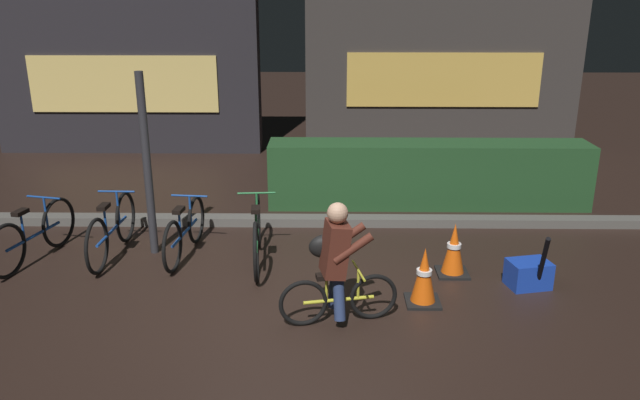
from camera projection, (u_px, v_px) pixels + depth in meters
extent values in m
plane|color=black|center=(301.00, 297.00, 6.64)|extent=(40.00, 40.00, 0.00)
cube|color=#56544F|center=(307.00, 221.00, 8.71)|extent=(12.00, 0.24, 0.12)
cube|color=#214723|center=(428.00, 174.00, 9.41)|extent=(4.80, 0.70, 0.97)
cube|color=#262328|center=(123.00, 35.00, 12.12)|extent=(5.29, 0.50, 4.64)
cube|color=#F2D172|center=(123.00, 84.00, 12.16)|extent=(3.70, 0.04, 1.10)
cube|color=#383330|center=(444.00, 37.00, 12.73)|extent=(5.68, 0.50, 4.46)
cube|color=#E5B751|center=(444.00, 80.00, 12.74)|extent=(3.97, 0.04, 1.10)
cylinder|color=#2D2D33|center=(147.00, 166.00, 7.45)|extent=(0.10, 0.10, 2.25)
torus|color=black|center=(59.00, 222.00, 7.90)|extent=(0.18, 0.64, 0.64)
torus|color=black|center=(6.00, 251.00, 7.02)|extent=(0.18, 0.64, 0.64)
cylinder|color=#19479E|center=(34.00, 236.00, 7.46)|extent=(0.24, 0.94, 0.04)
cylinder|color=#19479E|center=(23.00, 227.00, 7.25)|extent=(0.03, 0.03, 0.36)
cube|color=black|center=(20.00, 212.00, 7.20)|extent=(0.14, 0.22, 0.05)
cylinder|color=#19479E|center=(46.00, 213.00, 7.64)|extent=(0.03, 0.03, 0.40)
cylinder|color=#19479E|center=(43.00, 197.00, 7.58)|extent=(0.45, 0.12, 0.02)
torus|color=black|center=(126.00, 217.00, 8.07)|extent=(0.06, 0.66, 0.66)
torus|color=black|center=(97.00, 246.00, 7.13)|extent=(0.06, 0.66, 0.66)
cylinder|color=#19479E|center=(112.00, 231.00, 7.60)|extent=(0.06, 0.99, 0.04)
cylinder|color=#19479E|center=(105.00, 221.00, 7.38)|extent=(0.03, 0.03, 0.37)
cube|color=black|center=(104.00, 207.00, 7.32)|extent=(0.10, 0.20, 0.05)
cylinder|color=#19479E|center=(118.00, 207.00, 7.79)|extent=(0.03, 0.03, 0.42)
cylinder|color=#19479E|center=(116.00, 191.00, 7.72)|extent=(0.46, 0.03, 0.02)
torus|color=black|center=(196.00, 219.00, 8.04)|extent=(0.10, 0.62, 0.62)
torus|color=black|center=(172.00, 247.00, 7.17)|extent=(0.10, 0.62, 0.62)
cylinder|color=#19479E|center=(185.00, 232.00, 7.60)|extent=(0.13, 0.92, 0.04)
cylinder|color=#19479E|center=(180.00, 224.00, 7.40)|extent=(0.03, 0.03, 0.34)
cube|color=black|center=(179.00, 210.00, 7.34)|extent=(0.12, 0.21, 0.05)
cylinder|color=#19479E|center=(190.00, 211.00, 7.78)|extent=(0.03, 0.03, 0.39)
cylinder|color=#19479E|center=(189.00, 196.00, 7.72)|extent=(0.46, 0.07, 0.02)
torus|color=black|center=(258.00, 220.00, 7.91)|extent=(0.10, 0.69, 0.69)
torus|color=black|center=(256.00, 252.00, 6.94)|extent=(0.10, 0.69, 0.69)
cylinder|color=#236B38|center=(257.00, 235.00, 7.42)|extent=(0.13, 1.03, 0.04)
cylinder|color=#236B38|center=(256.00, 225.00, 7.19)|extent=(0.03, 0.03, 0.39)
cube|color=black|center=(256.00, 209.00, 7.13)|extent=(0.12, 0.21, 0.05)
cylinder|color=#236B38|center=(257.00, 210.00, 7.62)|extent=(0.03, 0.03, 0.44)
cylinder|color=#236B38|center=(256.00, 193.00, 7.56)|extent=(0.46, 0.06, 0.02)
cube|color=black|center=(423.00, 301.00, 6.53)|extent=(0.36, 0.36, 0.03)
cone|color=#EA560F|center=(424.00, 274.00, 6.43)|extent=(0.26, 0.26, 0.59)
cylinder|color=white|center=(424.00, 272.00, 6.42)|extent=(0.16, 0.16, 0.05)
cube|color=black|center=(452.00, 273.00, 7.20)|extent=(0.36, 0.36, 0.03)
cone|color=#EA560F|center=(454.00, 248.00, 7.10)|extent=(0.26, 0.26, 0.59)
cylinder|color=white|center=(454.00, 245.00, 7.09)|extent=(0.16, 0.16, 0.05)
cube|color=#193DB7|center=(528.00, 274.00, 6.85)|extent=(0.50, 0.41, 0.30)
torus|color=black|center=(373.00, 297.00, 6.14)|extent=(0.48, 0.14, 0.48)
torus|color=black|center=(303.00, 303.00, 6.01)|extent=(0.48, 0.14, 0.48)
cylinder|color=gold|center=(339.00, 300.00, 6.07)|extent=(0.70, 0.18, 0.04)
cylinder|color=gold|center=(326.00, 289.00, 6.01)|extent=(0.03, 0.03, 0.26)
cube|color=black|center=(327.00, 276.00, 5.97)|extent=(0.22, 0.14, 0.05)
cylinder|color=gold|center=(358.00, 284.00, 6.06)|extent=(0.03, 0.03, 0.30)
cylinder|color=gold|center=(359.00, 271.00, 6.01)|extent=(0.12, 0.46, 0.02)
cylinder|color=navy|center=(335.00, 290.00, 6.14)|extent=(0.15, 0.23, 0.42)
cylinder|color=navy|center=(339.00, 299.00, 5.96)|extent=(0.15, 0.23, 0.42)
cube|color=#512319|center=(335.00, 249.00, 5.89)|extent=(0.32, 0.37, 0.54)
sphere|color=tan|center=(338.00, 213.00, 5.78)|extent=(0.20, 0.20, 0.20)
cylinder|color=#512319|center=(346.00, 237.00, 6.03)|extent=(0.40, 0.16, 0.29)
cylinder|color=#512319|center=(353.00, 249.00, 5.77)|extent=(0.40, 0.16, 0.29)
ellipsoid|color=black|center=(325.00, 246.00, 6.09)|extent=(0.35, 0.22, 0.24)
cylinder|color=black|center=(542.00, 264.00, 6.54)|extent=(0.15, 0.46, 0.76)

